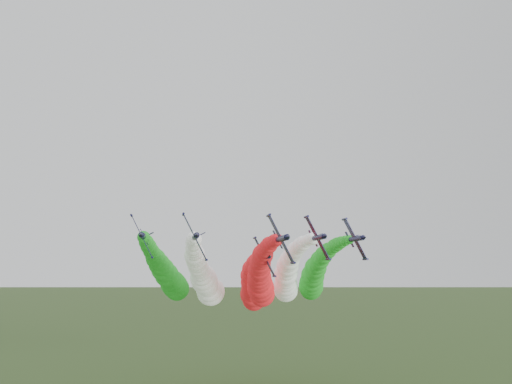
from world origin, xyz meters
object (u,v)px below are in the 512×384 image
at_px(jet_lead, 261,279).
at_px(jet_outer_left, 167,275).
at_px(jet_outer_right, 314,276).
at_px(jet_inner_left, 204,278).
at_px(jet_inner_right, 287,276).
at_px(jet_trail, 252,287).

relative_size(jet_lead, jet_outer_left, 1.00).
relative_size(jet_outer_left, jet_outer_right, 1.00).
relative_size(jet_inner_left, jet_outer_left, 1.00).
distance_m(jet_inner_right, jet_trail, 16.23).
bearing_deg(jet_trail, jet_inner_left, -137.29).
distance_m(jet_inner_left, jet_inner_right, 24.58).
xyz_separation_m(jet_inner_left, jet_trail, (16.18, 14.93, -3.03)).
bearing_deg(jet_inner_right, jet_lead, -135.61).
bearing_deg(jet_outer_left, jet_trail, 10.37).
distance_m(jet_inner_right, jet_outer_right, 11.44).
bearing_deg(jet_outer_right, jet_trail, 157.05).
bearing_deg(jet_outer_left, jet_lead, -35.45).
bearing_deg(jet_outer_left, jet_inner_left, -44.06).
distance_m(jet_inner_right, jet_outer_left, 35.97).
height_order(jet_lead, jet_trail, jet_lead).
height_order(jet_lead, jet_inner_left, jet_inner_left).
relative_size(jet_inner_right, jet_trail, 1.00).
bearing_deg(jet_inner_right, jet_outer_left, 166.22).
distance_m(jet_lead, jet_outer_right, 24.74).
relative_size(jet_lead, jet_outer_right, 1.00).
bearing_deg(jet_outer_right, jet_inner_right, -150.14).
height_order(jet_inner_left, jet_outer_right, jet_outer_right).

